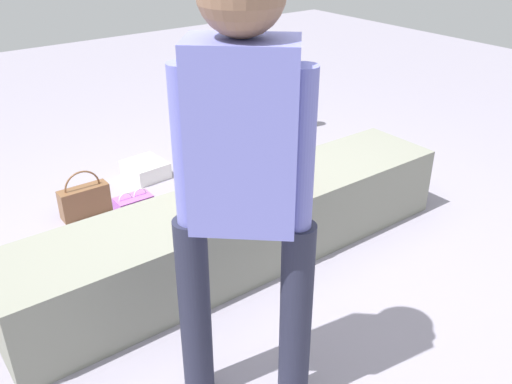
# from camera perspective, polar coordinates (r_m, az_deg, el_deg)

# --- Properties ---
(ground_plane) EXTENTS (12.00, 12.00, 0.00)m
(ground_plane) POSITION_cam_1_polar(r_m,az_deg,el_deg) (3.14, -1.37, -7.02)
(ground_plane) COLOR gray
(concrete_ledge) EXTENTS (2.61, 0.52, 0.42)m
(concrete_ledge) POSITION_cam_1_polar(r_m,az_deg,el_deg) (3.03, -1.41, -3.77)
(concrete_ledge) COLOR gray
(concrete_ledge) RESTS_ON ground_plane
(child_seated) EXTENTS (0.28, 0.33, 0.48)m
(child_seated) POSITION_cam_1_polar(r_m,az_deg,el_deg) (2.88, 1.02, 3.98)
(child_seated) COLOR #27164E
(child_seated) RESTS_ON concrete_ledge
(adult_standing) EXTENTS (0.41, 0.39, 1.71)m
(adult_standing) POSITION_cam_1_polar(r_m,az_deg,el_deg) (1.79, -1.33, 2.51)
(adult_standing) COLOR #242639
(adult_standing) RESTS_ON ground_plane
(cake_plate) EXTENTS (0.22, 0.22, 0.07)m
(cake_plate) POSITION_cam_1_polar(r_m,az_deg,el_deg) (2.86, -5.67, -0.62)
(cake_plate) COLOR yellow
(cake_plate) RESTS_ON concrete_ledge
(gift_bag) EXTENTS (0.20, 0.12, 0.37)m
(gift_bag) POSITION_cam_1_polar(r_m,az_deg,el_deg) (3.23, -12.37, -3.07)
(gift_bag) COLOR #B259BF
(gift_bag) RESTS_ON ground_plane
(railing_post) EXTENTS (0.36, 0.36, 1.21)m
(railing_post) POSITION_cam_1_polar(r_m,az_deg,el_deg) (4.64, 0.17, 11.09)
(railing_post) COLOR black
(railing_post) RESTS_ON ground_plane
(water_bottle_near_gift) EXTENTS (0.06, 0.06, 0.21)m
(water_bottle_near_gift) POSITION_cam_1_polar(r_m,az_deg,el_deg) (4.02, -2.69, 2.79)
(water_bottle_near_gift) COLOR silver
(water_bottle_near_gift) RESTS_ON ground_plane
(party_cup_red) EXTENTS (0.07, 0.07, 0.11)m
(party_cup_red) POSITION_cam_1_polar(r_m,az_deg,el_deg) (4.50, -2.53, 4.99)
(party_cup_red) COLOR red
(party_cup_red) RESTS_ON ground_plane
(cake_box_white) EXTENTS (0.29, 0.31, 0.12)m
(cake_box_white) POSITION_cam_1_polar(r_m,az_deg,el_deg) (4.12, -11.41, 2.32)
(cake_box_white) COLOR white
(cake_box_white) RESTS_ON ground_plane
(handbag_black_leather) EXTENTS (0.33, 0.12, 0.31)m
(handbag_black_leather) POSITION_cam_1_polar(r_m,az_deg,el_deg) (4.19, 2.71, 3.92)
(handbag_black_leather) COLOR black
(handbag_black_leather) RESTS_ON ground_plane
(handbag_brown_canvas) EXTENTS (0.32, 0.10, 0.31)m
(handbag_brown_canvas) POSITION_cam_1_polar(r_m,az_deg,el_deg) (3.69, -17.39, -0.79)
(handbag_brown_canvas) COLOR brown
(handbag_brown_canvas) RESTS_ON ground_plane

